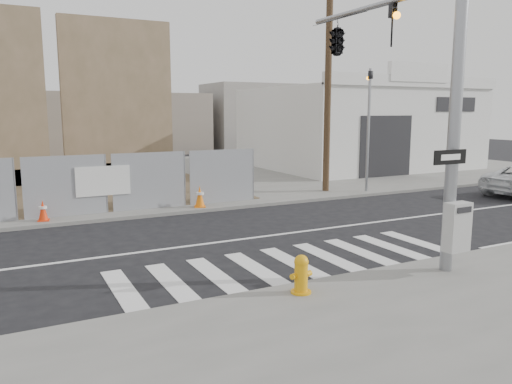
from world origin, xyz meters
name	(u,v)px	position (x,y,z in m)	size (l,w,h in m)	color
ground	(247,239)	(0.00, 0.00, 0.00)	(100.00, 100.00, 0.00)	black
sidewalk_far	(131,178)	(0.00, 14.00, 0.06)	(50.00, 20.00, 0.12)	slate
signal_pole	(371,62)	(2.49, -2.05, 4.78)	(0.96, 5.87, 7.00)	gray
far_signal_pole	(369,113)	(8.00, 4.60, 3.48)	(0.16, 0.20, 5.60)	gray
concrete_wall_right	(118,114)	(-0.50, 14.08, 3.38)	(5.50, 1.30, 8.00)	brown
auto_shop	(357,127)	(14.00, 12.97, 2.54)	(12.00, 10.20, 5.95)	silver
utility_pole_right	(328,71)	(6.50, 5.50, 5.20)	(1.60, 0.28, 10.00)	#493622
fire_hydrant	(301,274)	(-1.07, -4.55, 0.49)	(0.51, 0.51, 0.75)	orange
traffic_cone_c	(43,211)	(-4.96, 4.54, 0.45)	(0.40, 0.40, 0.67)	red
traffic_cone_d	(200,197)	(0.27, 4.45, 0.50)	(0.50, 0.50, 0.77)	orange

